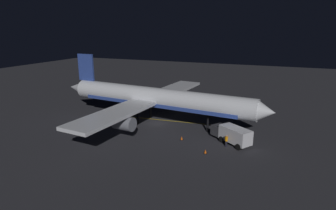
% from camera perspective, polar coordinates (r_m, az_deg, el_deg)
% --- Properties ---
extents(ground_plane, '(180.00, 180.00, 0.20)m').
position_cam_1_polar(ground_plane, '(49.62, -2.14, -3.78)').
color(ground_plane, '#2B2B30').
extents(apron_guide_stripe, '(2.19, 20.79, 0.01)m').
position_cam_1_polar(apron_guide_stripe, '(50.12, 3.09, -3.47)').
color(apron_guide_stripe, gold).
rests_on(apron_guide_stripe, ground_plane).
extents(airliner, '(36.34, 39.88, 11.39)m').
position_cam_1_polar(airliner, '(48.67, -2.85, 1.32)').
color(airliner, white).
rests_on(airliner, ground_plane).
extents(baggage_truck, '(5.38, 6.51, 2.51)m').
position_cam_1_polar(baggage_truck, '(41.71, 12.88, -5.90)').
color(baggage_truck, silver).
rests_on(baggage_truck, ground_plane).
extents(catering_truck, '(5.38, 6.51, 2.30)m').
position_cam_1_polar(catering_truck, '(60.08, 0.04, 0.93)').
color(catering_truck, navy).
rests_on(catering_truck, ground_plane).
extents(ground_crew_worker, '(0.40, 0.40, 1.74)m').
position_cam_1_polar(ground_crew_worker, '(40.50, 11.74, -7.11)').
color(ground_crew_worker, black).
rests_on(ground_crew_worker, ground_plane).
extents(traffic_cone_near_left, '(0.50, 0.50, 0.55)m').
position_cam_1_polar(traffic_cone_near_left, '(38.21, 7.60, -9.35)').
color(traffic_cone_near_left, '#EA590F').
rests_on(traffic_cone_near_left, ground_plane).
extents(traffic_cone_near_right, '(0.50, 0.50, 0.55)m').
position_cam_1_polar(traffic_cone_near_right, '(42.28, 2.79, -6.74)').
color(traffic_cone_near_right, '#EA590F').
rests_on(traffic_cone_near_right, ground_plane).
extents(traffic_cone_under_wing, '(0.50, 0.50, 0.55)m').
position_cam_1_polar(traffic_cone_under_wing, '(54.59, 8.71, -1.78)').
color(traffic_cone_under_wing, '#EA590F').
rests_on(traffic_cone_under_wing, ground_plane).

